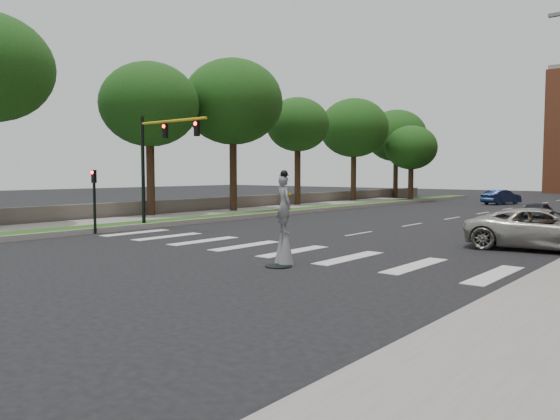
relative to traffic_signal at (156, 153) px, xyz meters
name	(u,v)px	position (x,y,z in m)	size (l,w,h in m)	color
ground_plane	(252,252)	(9.78, -3.00, -4.15)	(160.00, 160.00, 0.00)	black
grass_median	(314,209)	(-1.72, 17.00, -4.03)	(2.00, 60.00, 0.25)	#214C15
median_curb	(325,209)	(-0.67, 17.00, -4.01)	(0.20, 60.00, 0.28)	#999A94
sidewalk_left	(196,215)	(-4.72, 7.00, -4.06)	(4.00, 60.00, 0.18)	gray
stone_wall	(278,201)	(-7.22, 19.00, -3.60)	(0.50, 56.00, 1.10)	#58534C
manhole	(278,266)	(12.78, -5.00, -4.13)	(0.90, 0.90, 0.04)	black
traffic_signal	(156,153)	(0.00, 0.00, 0.00)	(5.30, 0.23, 6.20)	black
secondary_signal	(94,195)	(-0.52, -3.50, -2.20)	(0.25, 0.21, 3.23)	black
stilt_performer	(284,225)	(12.61, -4.50, -2.83)	(0.83, 0.72, 3.19)	black
suv_crossing	(545,229)	(18.53, 4.72, -3.32)	(2.76, 6.00, 1.67)	#AFADA5
car_near	(536,213)	(15.24, 16.24, -3.48)	(1.57, 3.91, 1.33)	black
car_mid	(501,197)	(7.23, 35.37, -3.44)	(1.49, 4.28, 1.41)	#15254B
tree_1	(149,105)	(-6.39, 4.43, 3.50)	(6.69, 6.69, 10.53)	black
tree_2	(233,102)	(-5.13, 11.18, 4.24)	(7.60, 7.60, 11.65)	black
tree_3	(298,125)	(-5.93, 20.24, 3.16)	(5.67, 5.67, 9.77)	black
tree_4	(354,128)	(-5.89, 29.67, 3.46)	(7.08, 7.08, 10.65)	black
tree_5	(396,136)	(-6.58, 40.19, 3.24)	(7.17, 7.17, 10.46)	black
tree_6	(411,148)	(-1.76, 34.36, 1.49)	(5.42, 5.42, 7.98)	black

